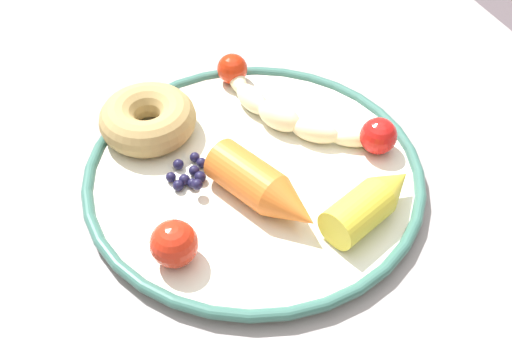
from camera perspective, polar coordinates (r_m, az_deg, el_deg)
dining_table at (r=0.73m, az=-1.52°, el=-2.96°), size 1.04×0.85×0.70m
plate at (r=0.63m, az=0.00°, el=-0.18°), size 0.35×0.35×0.02m
banana at (r=0.67m, az=2.66°, el=5.37°), size 0.19×0.13×0.03m
carrot_orange at (r=0.58m, az=0.80°, el=-1.75°), size 0.13×0.09×0.04m
carrot_yellow at (r=0.58m, az=10.73°, el=-2.86°), size 0.08×0.11×0.04m
donut at (r=0.67m, az=-10.03°, el=4.76°), size 0.13×0.13×0.04m
blueberry_pile at (r=0.62m, az=-5.86°, el=-0.27°), size 0.06×0.05×0.02m
tomato_near at (r=0.73m, az=-2.23°, el=9.43°), size 0.04×0.04×0.04m
tomato_mid at (r=0.54m, az=-7.65°, el=-6.77°), size 0.04×0.04×0.04m
tomato_far at (r=0.65m, az=11.32°, el=3.18°), size 0.04×0.04×0.04m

